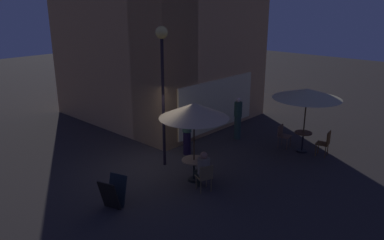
# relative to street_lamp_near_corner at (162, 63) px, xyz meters

# --- Properties ---
(ground_plane) EXTENTS (60.00, 60.00, 0.00)m
(ground_plane) POSITION_rel_street_lamp_near_corner_xyz_m (-0.37, -0.27, -3.52)
(ground_plane) COLOR #2E2927
(cafe_building) EXTENTS (6.81, 7.95, 8.82)m
(cafe_building) POSITION_rel_street_lamp_near_corner_xyz_m (2.89, 3.35, 0.88)
(cafe_building) COLOR tan
(cafe_building) RESTS_ON ground
(street_lamp_near_corner) EXTENTS (0.39, 0.39, 4.68)m
(street_lamp_near_corner) POSITION_rel_street_lamp_near_corner_xyz_m (0.00, 0.00, 0.00)
(street_lamp_near_corner) COLOR black
(street_lamp_near_corner) RESTS_ON ground
(menu_sandwich_board) EXTENTS (0.77, 0.72, 0.86)m
(menu_sandwich_board) POSITION_rel_street_lamp_near_corner_xyz_m (-2.89, -1.02, -3.08)
(menu_sandwich_board) COLOR black
(menu_sandwich_board) RESTS_ON ground
(cafe_table_0) EXTENTS (0.77, 0.77, 0.71)m
(cafe_table_0) POSITION_rel_street_lamp_near_corner_xyz_m (-0.20, -1.56, -2.99)
(cafe_table_0) COLOR black
(cafe_table_0) RESTS_ON ground
(cafe_table_1) EXTENTS (0.64, 0.64, 0.77)m
(cafe_table_1) POSITION_rel_street_lamp_near_corner_xyz_m (4.29, -2.96, -3.00)
(cafe_table_1) COLOR black
(cafe_table_1) RESTS_ON ground
(patio_umbrella_0) EXTENTS (2.12, 2.12, 2.53)m
(patio_umbrella_0) POSITION_rel_street_lamp_near_corner_xyz_m (-0.20, -1.56, -1.23)
(patio_umbrella_0) COLOR black
(patio_umbrella_0) RESTS_ON ground
(patio_umbrella_1) EXTENTS (2.47, 2.47, 2.43)m
(patio_umbrella_1) POSITION_rel_street_lamp_near_corner_xyz_m (4.29, -2.96, -1.28)
(patio_umbrella_1) COLOR black
(patio_umbrella_1) RESTS_ON ground
(cafe_chair_0) EXTENTS (0.56, 0.56, 0.86)m
(cafe_chair_0) POSITION_rel_street_lamp_near_corner_xyz_m (-0.53, -2.28, -3.00)
(cafe_chair_0) COLOR brown
(cafe_chair_0) RESTS_ON ground
(cafe_chair_1) EXTENTS (0.49, 0.49, 0.96)m
(cafe_chair_1) POSITION_rel_street_lamp_near_corner_xyz_m (4.43, -3.77, -2.95)
(cafe_chair_1) COLOR #5D3715
(cafe_chair_1) RESTS_ON ground
(cafe_chair_2) EXTENTS (0.48, 0.48, 0.87)m
(cafe_chair_2) POSITION_rel_street_lamp_near_corner_xyz_m (4.20, -2.17, -2.99)
(cafe_chair_2) COLOR brown
(cafe_chair_2) RESTS_ON ground
(patron_seated_0) EXTENTS (0.48, 0.55, 1.24)m
(patron_seated_0) POSITION_rel_street_lamp_near_corner_xyz_m (-0.47, -2.16, -2.82)
(patron_seated_0) COLOR black
(patron_seated_0) RESTS_ON ground
(patron_standing_1) EXTENTS (0.32, 0.32, 1.74)m
(patron_standing_1) POSITION_rel_street_lamp_near_corner_xyz_m (3.79, -0.33, -2.64)
(patron_standing_1) COLOR #2A3E37
(patron_standing_1) RESTS_ON ground
(patron_standing_2) EXTENTS (0.33, 0.33, 1.76)m
(patron_standing_2) POSITION_rel_street_lamp_near_corner_xyz_m (1.20, 0.06, -2.62)
(patron_standing_2) COLOR black
(patron_standing_2) RESTS_ON ground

